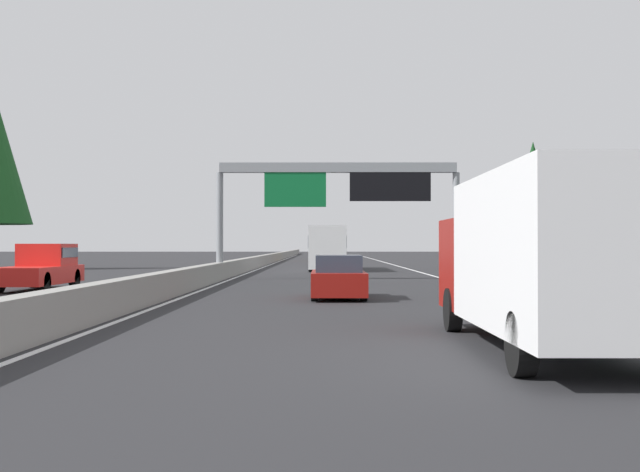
# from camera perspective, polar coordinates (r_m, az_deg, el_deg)

# --- Properties ---
(ground_plane) EXTENTS (320.00, 320.00, 0.00)m
(ground_plane) POSITION_cam_1_polar(r_m,az_deg,el_deg) (62.32, -4.47, -2.31)
(ground_plane) COLOR #262628
(median_barrier) EXTENTS (180.00, 0.56, 0.90)m
(median_barrier) POSITION_cam_1_polar(r_m,az_deg,el_deg) (82.27, -3.54, -1.60)
(median_barrier) COLOR gray
(median_barrier) RESTS_ON ground
(shoulder_stripe_right) EXTENTS (160.00, 0.16, 0.01)m
(shoulder_stripe_right) POSITION_cam_1_polar(r_m,az_deg,el_deg) (72.39, 5.32, -2.08)
(shoulder_stripe_right) COLOR silver
(shoulder_stripe_right) RESTS_ON ground
(shoulder_stripe_median) EXTENTS (160.00, 0.16, 0.01)m
(shoulder_stripe_median) POSITION_cam_1_polar(r_m,az_deg,el_deg) (72.27, -3.62, -2.08)
(shoulder_stripe_median) COLOR silver
(shoulder_stripe_median) RESTS_ON ground
(sign_gantry_overhead) EXTENTS (0.50, 12.68, 6.09)m
(sign_gantry_overhead) POSITION_cam_1_polar(r_m,az_deg,el_deg) (41.68, 1.53, 3.53)
(sign_gantry_overhead) COLOR gray
(sign_gantry_overhead) RESTS_ON ground
(box_truck_mid_center) EXTENTS (8.50, 2.40, 2.95)m
(box_truck_mid_center) POSITION_cam_1_polar(r_m,az_deg,el_deg) (14.10, 15.74, -1.40)
(box_truck_mid_center) COLOR white
(box_truck_mid_center) RESTS_ON ground
(sedan_mid_right) EXTENTS (4.40, 1.80, 1.47)m
(sedan_mid_right) POSITION_cam_1_polar(r_m,az_deg,el_deg) (27.07, 1.31, -3.02)
(sedan_mid_right) COLOR maroon
(sedan_mid_right) RESTS_ON ground
(bus_far_center) EXTENTS (11.50, 2.55, 3.10)m
(bus_far_center) POSITION_cam_1_polar(r_m,az_deg,el_deg) (57.95, 0.50, -0.74)
(bus_far_center) COLOR white
(bus_far_center) RESTS_ON ground
(sedan_distant_a) EXTENTS (4.40, 1.80, 1.47)m
(sedan_distant_a) POSITION_cam_1_polar(r_m,az_deg,el_deg) (85.80, 0.54, -1.40)
(sedan_distant_a) COLOR red
(sedan_distant_a) RESTS_ON ground
(minivan_near_right) EXTENTS (5.00, 1.95, 1.69)m
(minivan_near_right) POSITION_cam_1_polar(r_m,az_deg,el_deg) (92.50, 0.42, -1.18)
(minivan_near_right) COLOR #AD931E
(minivan_near_right) RESTS_ON ground
(oncoming_near) EXTENTS (5.60, 2.00, 1.86)m
(oncoming_near) POSITION_cam_1_polar(r_m,az_deg,el_deg) (34.36, -19.19, -2.10)
(oncoming_near) COLOR red
(oncoming_near) RESTS_ON ground
(conifer_right_mid) EXTENTS (3.89, 3.89, 8.85)m
(conifer_right_mid) POSITION_cam_1_polar(r_m,az_deg,el_deg) (56.22, 14.94, 3.00)
(conifer_right_mid) COLOR #4C3823
(conifer_right_mid) RESTS_ON ground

